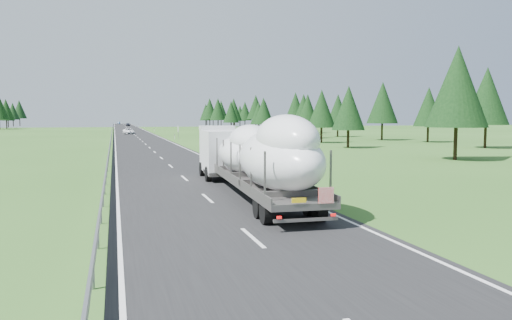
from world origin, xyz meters
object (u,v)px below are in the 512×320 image
object	(u,v)px
boat_truck	(254,154)
distant_car_blue	(119,123)
highway_sign	(178,130)
distant_car_dark	(128,124)
distant_van	(129,131)

from	to	relation	value
boat_truck	distant_car_blue	size ratio (longest dim) A/B	4.54
highway_sign	boat_truck	world-z (taller)	boat_truck
boat_truck	distant_car_blue	world-z (taller)	boat_truck
boat_truck	highway_sign	bearing A→B (deg)	86.26
highway_sign	distant_car_dark	distance (m)	142.09
distant_van	distant_car_dark	distance (m)	110.31
boat_truck	distant_van	xyz separation A→B (m)	(-3.80, 102.75, -1.59)
distant_van	distant_car_dark	xyz separation A→B (m)	(2.72, 110.28, -0.02)
distant_van	distant_car_blue	xyz separation A→B (m)	(-0.81, 172.24, -0.02)
highway_sign	distant_van	distance (m)	32.82
boat_truck	distant_car_dark	distance (m)	213.04
distant_car_dark	distant_car_blue	bearing A→B (deg)	89.58
distant_van	distant_car_blue	world-z (taller)	distant_van
boat_truck	distant_car_blue	bearing A→B (deg)	90.96
highway_sign	boat_truck	distance (m)	71.21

